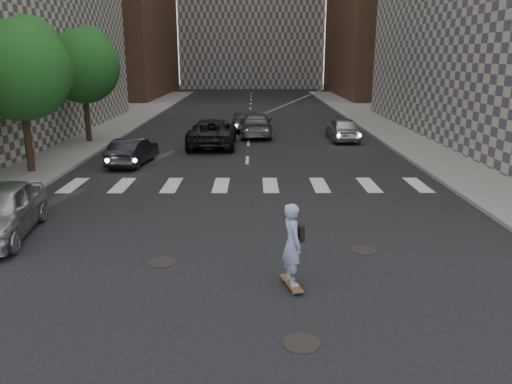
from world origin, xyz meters
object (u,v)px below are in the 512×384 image
at_px(traffic_car_d, 343,129).
at_px(traffic_car_e, 246,122).
at_px(tree_b, 22,66).
at_px(skateboarder, 292,244).
at_px(traffic_car_a, 133,151).
at_px(traffic_car_b, 256,125).
at_px(traffic_car_c, 213,132).
at_px(tree_c, 84,63).

relative_size(traffic_car_d, traffic_car_e, 1.08).
bearing_deg(traffic_car_e, tree_b, 60.27).
bearing_deg(traffic_car_e, skateboarder, 99.26).
distance_m(skateboarder, traffic_car_a, 14.79).
bearing_deg(skateboarder, tree_b, 117.45).
xyz_separation_m(tree_b, traffic_car_e, (9.23, 12.86, -4.00)).
xyz_separation_m(skateboarder, traffic_car_a, (-6.66, 13.20, -0.40)).
bearing_deg(traffic_car_b, traffic_car_c, 55.29).
distance_m(skateboarder, traffic_car_d, 20.72).
relative_size(tree_c, traffic_car_d, 1.56).
bearing_deg(traffic_car_a, traffic_car_b, -117.56).
xyz_separation_m(traffic_car_b, traffic_car_c, (-2.54, -3.66, 0.05)).
bearing_deg(traffic_car_b, skateboarder, 91.87).
bearing_deg(tree_c, traffic_car_d, 3.24).
bearing_deg(traffic_car_c, tree_b, 42.35).
bearing_deg(traffic_car_e, traffic_car_c, 79.03).
distance_m(tree_b, traffic_car_c, 10.81).
relative_size(traffic_car_b, traffic_car_e, 1.30).
bearing_deg(traffic_car_a, tree_b, 32.11).
bearing_deg(traffic_car_b, traffic_car_a, 55.49).
xyz_separation_m(tree_b, skateboarder, (10.64, -11.33, -3.61)).
bearing_deg(traffic_car_d, tree_b, 30.45).
relative_size(traffic_car_c, traffic_car_d, 1.34).
xyz_separation_m(traffic_car_c, traffic_car_d, (7.85, 2.00, -0.07)).
xyz_separation_m(tree_b, traffic_car_c, (7.41, 6.86, -3.86)).
height_order(tree_b, traffic_car_b, tree_b).
bearing_deg(traffic_car_a, traffic_car_d, -141.15).
bearing_deg(traffic_car_e, traffic_car_d, 152.38).
distance_m(skateboarder, traffic_car_b, 21.87).
distance_m(traffic_car_a, traffic_car_c, 6.06).
distance_m(tree_c, traffic_car_b, 10.99).
distance_m(traffic_car_a, traffic_car_e, 12.19).
xyz_separation_m(tree_c, traffic_car_c, (7.41, -1.14, -3.86)).
xyz_separation_m(traffic_car_d, traffic_car_e, (-6.03, 4.00, -0.08)).
bearing_deg(traffic_car_d, traffic_car_e, -33.26).
relative_size(traffic_car_a, traffic_car_b, 0.77).
distance_m(skateboarder, traffic_car_e, 24.24).
distance_m(traffic_car_c, traffic_car_d, 8.10).
relative_size(tree_b, traffic_car_e, 1.68).
bearing_deg(tree_c, traffic_car_e, 27.78).
xyz_separation_m(traffic_car_c, traffic_car_e, (1.82, 6.00, -0.14)).
relative_size(skateboarder, traffic_car_c, 0.35).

